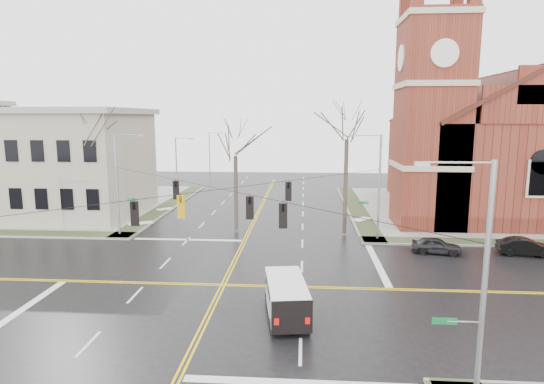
# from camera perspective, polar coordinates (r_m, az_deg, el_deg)

# --- Properties ---
(ground) EXTENTS (120.00, 120.00, 0.00)m
(ground) POSITION_cam_1_polar(r_m,az_deg,el_deg) (29.72, -6.16, -11.52)
(ground) COLOR black
(ground) RESTS_ON ground
(sidewalks) EXTENTS (80.00, 80.00, 0.17)m
(sidewalks) POSITION_cam_1_polar(r_m,az_deg,el_deg) (29.70, -6.16, -11.38)
(sidewalks) COLOR gray
(sidewalks) RESTS_ON ground
(road_markings) EXTENTS (100.00, 100.00, 0.01)m
(road_markings) POSITION_cam_1_polar(r_m,az_deg,el_deg) (29.72, -6.16, -11.51)
(road_markings) COLOR gold
(road_markings) RESTS_ON ground
(church) EXTENTS (24.28, 27.48, 27.50)m
(church) POSITION_cam_1_polar(r_m,az_deg,el_deg) (55.74, 24.91, 6.32)
(church) COLOR maroon
(church) RESTS_ON ground
(civic_building_a) EXTENTS (18.00, 14.00, 11.00)m
(civic_building_a) POSITION_cam_1_polar(r_m,az_deg,el_deg) (54.74, -25.64, 3.14)
(civic_building_a) COLOR #9D957C
(civic_building_a) RESTS_ON ground
(signal_pole_ne) EXTENTS (2.75, 0.22, 9.00)m
(signal_pole_ne) POSITION_cam_1_polar(r_m,az_deg,el_deg) (39.71, 13.07, 0.99)
(signal_pole_ne) COLOR gray
(signal_pole_ne) RESTS_ON ground
(signal_pole_nw) EXTENTS (2.75, 0.22, 9.00)m
(signal_pole_nw) POSITION_cam_1_polar(r_m,az_deg,el_deg) (42.50, -18.67, 1.28)
(signal_pole_nw) COLOR gray
(signal_pole_nw) RESTS_ON ground
(signal_pole_se) EXTENTS (2.75, 0.22, 9.00)m
(signal_pole_se) POSITION_cam_1_polar(r_m,az_deg,el_deg) (17.91, 24.63, -9.82)
(signal_pole_se) COLOR gray
(signal_pole_se) RESTS_ON ground
(span_wires) EXTENTS (23.02, 23.02, 0.03)m
(span_wires) POSITION_cam_1_polar(r_m,az_deg,el_deg) (28.12, -6.38, 0.37)
(span_wires) COLOR black
(span_wires) RESTS_ON ground
(traffic_signals) EXTENTS (8.21, 8.26, 1.30)m
(traffic_signals) POSITION_cam_1_polar(r_m,az_deg,el_deg) (27.60, -6.60, -1.39)
(traffic_signals) COLOR black
(traffic_signals) RESTS_ON ground
(streetlight_north_a) EXTENTS (2.30, 0.20, 8.00)m
(streetlight_north_a) POSITION_cam_1_polar(r_m,az_deg,el_deg) (57.83, -11.76, 3.12)
(streetlight_north_a) COLOR gray
(streetlight_north_a) RESTS_ON ground
(streetlight_north_b) EXTENTS (2.30, 0.20, 8.00)m
(streetlight_north_b) POSITION_cam_1_polar(r_m,az_deg,el_deg) (77.18, -7.74, 4.76)
(streetlight_north_b) COLOR gray
(streetlight_north_b) RESTS_ON ground
(cargo_van) EXTENTS (2.74, 5.40, 1.96)m
(cargo_van) POSITION_cam_1_polar(r_m,az_deg,el_deg) (25.01, 1.76, -12.74)
(cargo_van) COLOR silver
(cargo_van) RESTS_ON ground
(parked_car_a) EXTENTS (3.97, 2.21, 1.28)m
(parked_car_a) POSITION_cam_1_polar(r_m,az_deg,el_deg) (38.09, 19.89, -6.32)
(parked_car_a) COLOR black
(parked_car_a) RESTS_ON ground
(parked_car_b) EXTENTS (4.27, 2.03, 1.35)m
(parked_car_b) POSITION_cam_1_polar(r_m,az_deg,el_deg) (40.42, 29.21, -6.02)
(parked_car_b) COLOR black
(parked_car_b) RESTS_ON ground
(tree_nw_far) EXTENTS (4.00, 4.00, 12.20)m
(tree_nw_far) POSITION_cam_1_polar(r_m,az_deg,el_deg) (45.05, -21.70, 6.49)
(tree_nw_far) COLOR #332820
(tree_nw_far) RESTS_ON ground
(tree_nw_near) EXTENTS (4.00, 4.00, 10.36)m
(tree_nw_near) POSITION_cam_1_polar(r_m,az_deg,el_deg) (41.56, -4.62, 5.12)
(tree_nw_near) COLOR #332820
(tree_nw_near) RESTS_ON ground
(tree_ne) EXTENTS (4.00, 4.00, 12.73)m
(tree_ne) POSITION_cam_1_polar(r_m,az_deg,el_deg) (40.70, 9.38, 7.32)
(tree_ne) COLOR #332820
(tree_ne) RESTS_ON ground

